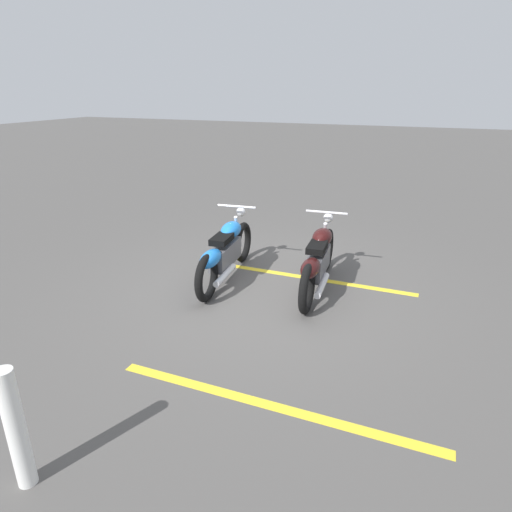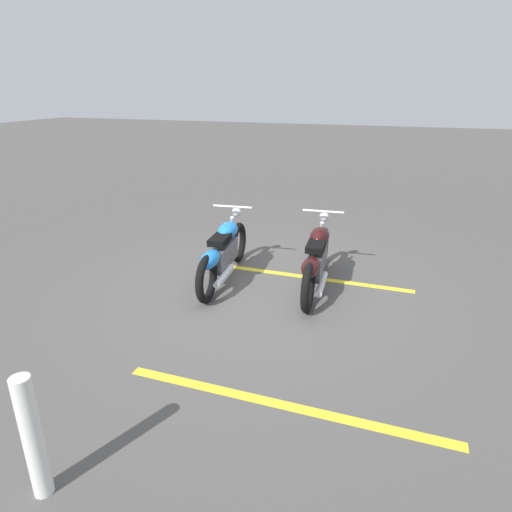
% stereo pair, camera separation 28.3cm
% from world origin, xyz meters
% --- Properties ---
extents(ground_plane, '(60.00, 60.00, 0.00)m').
position_xyz_m(ground_plane, '(0.00, 0.00, 0.00)').
color(ground_plane, '#514F4C').
extents(motorcycle_bright_foreground, '(2.23, 0.62, 1.04)m').
position_xyz_m(motorcycle_bright_foreground, '(-0.12, -0.68, 0.46)').
color(motorcycle_bright_foreground, black).
rests_on(motorcycle_bright_foreground, ground).
extents(motorcycle_dark_foreground, '(2.23, 0.62, 1.04)m').
position_xyz_m(motorcycle_dark_foreground, '(-0.31, 0.70, 0.46)').
color(motorcycle_dark_foreground, black).
rests_on(motorcycle_dark_foreground, ground).
extents(bollard_post, '(0.14, 0.14, 1.00)m').
position_xyz_m(bollard_post, '(3.81, -0.43, 0.50)').
color(bollard_post, white).
rests_on(bollard_post, ground).
extents(parking_stripe_near, '(0.13, 3.20, 0.01)m').
position_xyz_m(parking_stripe_near, '(-0.67, 0.49, 0.00)').
color(parking_stripe_near, yellow).
rests_on(parking_stripe_near, ground).
extents(parking_stripe_mid, '(0.13, 3.20, 0.01)m').
position_xyz_m(parking_stripe_mid, '(2.32, 0.95, 0.00)').
color(parking_stripe_mid, yellow).
rests_on(parking_stripe_mid, ground).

